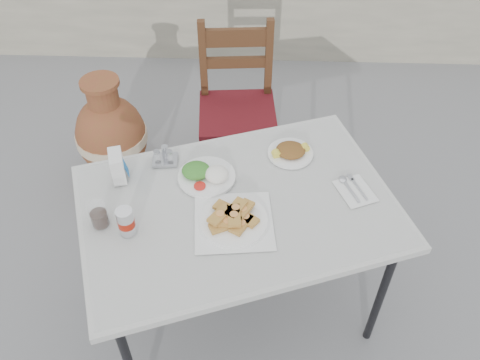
{
  "coord_description": "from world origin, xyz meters",
  "views": [
    {
      "loc": [
        0.08,
        -1.36,
        2.29
      ],
      "look_at": [
        0.03,
        0.08,
        0.86
      ],
      "focal_mm": 38.0,
      "sensor_mm": 36.0,
      "label": 1
    }
  ],
  "objects_px": {
    "chair": "(237,108)",
    "condiment_caddy": "(165,157)",
    "salad_chopped_plate": "(291,151)",
    "cola_glass": "(99,216)",
    "salad_rice_plate": "(206,174)",
    "soda_can": "(126,221)",
    "pide_plate": "(234,217)",
    "napkin_holder": "(117,166)",
    "terracotta_urn": "(112,137)",
    "cafe_table": "(238,212)"
  },
  "relations": [
    {
      "from": "cola_glass",
      "to": "pide_plate",
      "type": "bearing_deg",
      "value": 3.24
    },
    {
      "from": "chair",
      "to": "pide_plate",
      "type": "bearing_deg",
      "value": -92.8
    },
    {
      "from": "salad_chopped_plate",
      "to": "chair",
      "type": "distance_m",
      "value": 0.78
    },
    {
      "from": "soda_can",
      "to": "terracotta_urn",
      "type": "height_order",
      "value": "soda_can"
    },
    {
      "from": "cafe_table",
      "to": "cola_glass",
      "type": "relative_size",
      "value": 14.15
    },
    {
      "from": "cola_glass",
      "to": "salad_rice_plate",
      "type": "bearing_deg",
      "value": 34.95
    },
    {
      "from": "salad_chopped_plate",
      "to": "cola_glass",
      "type": "distance_m",
      "value": 0.87
    },
    {
      "from": "napkin_holder",
      "to": "condiment_caddy",
      "type": "distance_m",
      "value": 0.21
    },
    {
      "from": "salad_chopped_plate",
      "to": "cola_glass",
      "type": "height_order",
      "value": "cola_glass"
    },
    {
      "from": "salad_rice_plate",
      "to": "cola_glass",
      "type": "height_order",
      "value": "cola_glass"
    },
    {
      "from": "pide_plate",
      "to": "salad_rice_plate",
      "type": "xyz_separation_m",
      "value": [
        -0.13,
        0.24,
        -0.01
      ]
    },
    {
      "from": "condiment_caddy",
      "to": "terracotta_urn",
      "type": "distance_m",
      "value": 0.93
    },
    {
      "from": "chair",
      "to": "condiment_caddy",
      "type": "bearing_deg",
      "value": -115.43
    },
    {
      "from": "salad_chopped_plate",
      "to": "chair",
      "type": "relative_size",
      "value": 0.21
    },
    {
      "from": "cafe_table",
      "to": "pide_plate",
      "type": "relative_size",
      "value": 4.41
    },
    {
      "from": "salad_rice_plate",
      "to": "chair",
      "type": "xyz_separation_m",
      "value": [
        0.1,
        0.84,
        -0.28
      ]
    },
    {
      "from": "condiment_caddy",
      "to": "napkin_holder",
      "type": "bearing_deg",
      "value": -149.34
    },
    {
      "from": "chair",
      "to": "cola_glass",
      "type": "bearing_deg",
      "value": -118.06
    },
    {
      "from": "chair",
      "to": "terracotta_urn",
      "type": "distance_m",
      "value": 0.77
    },
    {
      "from": "cafe_table",
      "to": "soda_can",
      "type": "xyz_separation_m",
      "value": [
        -0.42,
        -0.16,
        0.11
      ]
    },
    {
      "from": "soda_can",
      "to": "napkin_holder",
      "type": "bearing_deg",
      "value": 107.69
    },
    {
      "from": "cafe_table",
      "to": "soda_can",
      "type": "bearing_deg",
      "value": -158.71
    },
    {
      "from": "salad_chopped_plate",
      "to": "chair",
      "type": "bearing_deg",
      "value": 111.58
    },
    {
      "from": "chair",
      "to": "terracotta_urn",
      "type": "height_order",
      "value": "chair"
    },
    {
      "from": "pide_plate",
      "to": "soda_can",
      "type": "height_order",
      "value": "soda_can"
    },
    {
      "from": "soda_can",
      "to": "cola_glass",
      "type": "relative_size",
      "value": 1.13
    },
    {
      "from": "soda_can",
      "to": "condiment_caddy",
      "type": "height_order",
      "value": "soda_can"
    },
    {
      "from": "salad_chopped_plate",
      "to": "napkin_holder",
      "type": "bearing_deg",
      "value": -166.47
    },
    {
      "from": "chair",
      "to": "napkin_holder",
      "type": "bearing_deg",
      "value": -123.08
    },
    {
      "from": "cafe_table",
      "to": "chair",
      "type": "bearing_deg",
      "value": 92.65
    },
    {
      "from": "condiment_caddy",
      "to": "salad_chopped_plate",
      "type": "bearing_deg",
      "value": 7.22
    },
    {
      "from": "pide_plate",
      "to": "soda_can",
      "type": "bearing_deg",
      "value": -170.98
    },
    {
      "from": "pide_plate",
      "to": "chair",
      "type": "xyz_separation_m",
      "value": [
        -0.03,
        1.08,
        -0.29
      ]
    },
    {
      "from": "pide_plate",
      "to": "condiment_caddy",
      "type": "bearing_deg",
      "value": 133.4
    },
    {
      "from": "soda_can",
      "to": "napkin_holder",
      "type": "relative_size",
      "value": 0.91
    },
    {
      "from": "salad_rice_plate",
      "to": "cafe_table",
      "type": "bearing_deg",
      "value": -45.56
    },
    {
      "from": "cafe_table",
      "to": "salad_chopped_plate",
      "type": "bearing_deg",
      "value": 54.24
    },
    {
      "from": "napkin_holder",
      "to": "condiment_caddy",
      "type": "relative_size",
      "value": 1.12
    },
    {
      "from": "cola_glass",
      "to": "terracotta_urn",
      "type": "bearing_deg",
      "value": 104.23
    },
    {
      "from": "salad_chopped_plate",
      "to": "cola_glass",
      "type": "relative_size",
      "value": 1.96
    },
    {
      "from": "terracotta_urn",
      "to": "cola_glass",
      "type": "bearing_deg",
      "value": -75.77
    },
    {
      "from": "cola_glass",
      "to": "condiment_caddy",
      "type": "bearing_deg",
      "value": 61.45
    },
    {
      "from": "salad_rice_plate",
      "to": "cola_glass",
      "type": "distance_m",
      "value": 0.47
    },
    {
      "from": "salad_chopped_plate",
      "to": "soda_can",
      "type": "height_order",
      "value": "soda_can"
    },
    {
      "from": "soda_can",
      "to": "chair",
      "type": "distance_m",
      "value": 1.25
    },
    {
      "from": "cafe_table",
      "to": "salad_rice_plate",
      "type": "distance_m",
      "value": 0.22
    },
    {
      "from": "napkin_holder",
      "to": "salad_rice_plate",
      "type": "bearing_deg",
      "value": -15.21
    },
    {
      "from": "salad_chopped_plate",
      "to": "napkin_holder",
      "type": "relative_size",
      "value": 1.57
    },
    {
      "from": "soda_can",
      "to": "chair",
      "type": "relative_size",
      "value": 0.12
    },
    {
      "from": "pide_plate",
      "to": "soda_can",
      "type": "relative_size",
      "value": 2.83
    }
  ]
}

